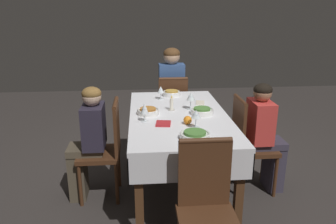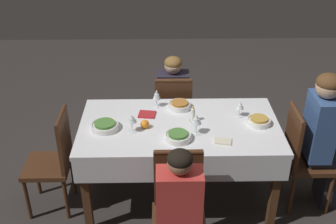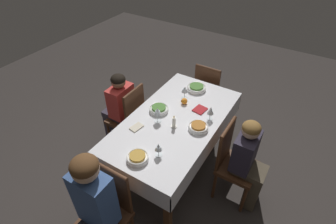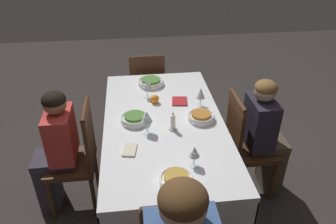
{
  "view_description": "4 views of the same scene",
  "coord_description": "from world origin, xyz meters",
  "px_view_note": "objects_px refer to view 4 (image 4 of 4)",
  "views": [
    {
      "loc": [
        2.72,
        -0.33,
        1.66
      ],
      "look_at": [
        0.08,
        -0.1,
        0.81
      ],
      "focal_mm": 35.0,
      "sensor_mm": 36.0,
      "label": 1
    },
    {
      "loc": [
        0.14,
        2.81,
        2.5
      ],
      "look_at": [
        0.09,
        0.07,
        0.92
      ],
      "focal_mm": 45.0,
      "sensor_mm": 36.0,
      "label": 2
    },
    {
      "loc": [
        -1.74,
        -0.99,
        2.48
      ],
      "look_at": [
        -0.09,
        0.03,
        0.9
      ],
      "focal_mm": 28.0,
      "sensor_mm": 36.0,
      "label": 3
    },
    {
      "loc": [
        -1.94,
        0.2,
        2.05
      ],
      "look_at": [
        -0.01,
        -0.03,
        0.84
      ],
      "focal_mm": 35.0,
      "sensor_mm": 36.0,
      "label": 4
    }
  ],
  "objects_px": {
    "wine_glass_north": "(147,117)",
    "bowl_south": "(201,117)",
    "wine_glass_west": "(194,152)",
    "napkin_red_folded": "(130,150)",
    "candle_centerpiece": "(173,123)",
    "napkin_spare_side": "(180,101)",
    "chair_north": "(78,155)",
    "person_child_dark": "(265,134)",
    "chair_south": "(245,143)",
    "chair_east": "(147,90)",
    "bowl_north": "(135,118)",
    "dining_table": "(164,132)",
    "bowl_east": "(151,82)",
    "wine_glass_south": "(201,94)",
    "bowl_west": "(176,179)",
    "person_child_red": "(55,149)",
    "wine_glass_east": "(147,85)",
    "orange_fruit": "(155,99)"
  },
  "relations": [
    {
      "from": "person_child_dark",
      "to": "napkin_red_folded",
      "type": "distance_m",
      "value": 1.12
    },
    {
      "from": "bowl_north",
      "to": "napkin_red_folded",
      "type": "relative_size",
      "value": 1.45
    },
    {
      "from": "person_child_red",
      "to": "napkin_spare_side",
      "type": "bearing_deg",
      "value": 103.58
    },
    {
      "from": "person_child_dark",
      "to": "wine_glass_north",
      "type": "xyz_separation_m",
      "value": [
        -0.15,
        0.92,
        0.32
      ]
    },
    {
      "from": "person_child_red",
      "to": "bowl_north",
      "type": "bearing_deg",
      "value": 88.89
    },
    {
      "from": "dining_table",
      "to": "bowl_north",
      "type": "height_order",
      "value": "bowl_north"
    },
    {
      "from": "bowl_east",
      "to": "orange_fruit",
      "type": "relative_size",
      "value": 3.25
    },
    {
      "from": "person_child_dark",
      "to": "bowl_north",
      "type": "height_order",
      "value": "person_child_dark"
    },
    {
      "from": "candle_centerpiece",
      "to": "napkin_spare_side",
      "type": "xyz_separation_m",
      "value": [
        0.37,
        -0.1,
        -0.04
      ]
    },
    {
      "from": "chair_north",
      "to": "bowl_east",
      "type": "relative_size",
      "value": 4.1
    },
    {
      "from": "wine_glass_north",
      "to": "bowl_south",
      "type": "distance_m",
      "value": 0.42
    },
    {
      "from": "wine_glass_west",
      "to": "napkin_red_folded",
      "type": "relative_size",
      "value": 0.99
    },
    {
      "from": "chair_north",
      "to": "chair_south",
      "type": "bearing_deg",
      "value": 89.97
    },
    {
      "from": "wine_glass_east",
      "to": "napkin_spare_side",
      "type": "xyz_separation_m",
      "value": [
        -0.11,
        -0.24,
        -0.1
      ]
    },
    {
      "from": "wine_glass_south",
      "to": "napkin_spare_side",
      "type": "height_order",
      "value": "wine_glass_south"
    },
    {
      "from": "wine_glass_north",
      "to": "napkin_spare_side",
      "type": "distance_m",
      "value": 0.48
    },
    {
      "from": "chair_south",
      "to": "wine_glass_south",
      "type": "height_order",
      "value": "wine_glass_south"
    },
    {
      "from": "bowl_south",
      "to": "orange_fruit",
      "type": "height_order",
      "value": "orange_fruit"
    },
    {
      "from": "dining_table",
      "to": "person_child_red",
      "type": "xyz_separation_m",
      "value": [
        0.03,
        0.8,
        -0.11
      ]
    },
    {
      "from": "chair_north",
      "to": "orange_fruit",
      "type": "distance_m",
      "value": 0.71
    },
    {
      "from": "chair_south",
      "to": "orange_fruit",
      "type": "height_order",
      "value": "chair_south"
    },
    {
      "from": "chair_south",
      "to": "napkin_spare_side",
      "type": "distance_m",
      "value": 0.61
    },
    {
      "from": "wine_glass_south",
      "to": "wine_glass_east",
      "type": "relative_size",
      "value": 1.05
    },
    {
      "from": "bowl_west",
      "to": "wine_glass_south",
      "type": "xyz_separation_m",
      "value": [
        0.81,
        -0.3,
        0.08
      ]
    },
    {
      "from": "bowl_west",
      "to": "wine_glass_north",
      "type": "height_order",
      "value": "wine_glass_north"
    },
    {
      "from": "person_child_red",
      "to": "bowl_east",
      "type": "xyz_separation_m",
      "value": [
        0.55,
        -0.75,
        0.23
      ]
    },
    {
      "from": "chair_north",
      "to": "bowl_south",
      "type": "height_order",
      "value": "chair_north"
    },
    {
      "from": "person_child_red",
      "to": "wine_glass_east",
      "type": "height_order",
      "value": "person_child_red"
    },
    {
      "from": "person_child_red",
      "to": "candle_centerpiece",
      "type": "height_order",
      "value": "person_child_red"
    },
    {
      "from": "wine_glass_north",
      "to": "bowl_south",
      "type": "bearing_deg",
      "value": -74.81
    },
    {
      "from": "bowl_east",
      "to": "napkin_red_folded",
      "type": "relative_size",
      "value": 1.58
    },
    {
      "from": "wine_glass_south",
      "to": "candle_centerpiece",
      "type": "xyz_separation_m",
      "value": [
        -0.29,
        0.25,
        -0.06
      ]
    },
    {
      "from": "chair_north",
      "to": "person_child_dark",
      "type": "bearing_deg",
      "value": 89.97
    },
    {
      "from": "wine_glass_west",
      "to": "bowl_east",
      "type": "bearing_deg",
      "value": 9.27
    },
    {
      "from": "person_child_dark",
      "to": "chair_south",
      "type": "bearing_deg",
      "value": 90.0
    },
    {
      "from": "napkin_red_folded",
      "to": "chair_north",
      "type": "bearing_deg",
      "value": 49.16
    },
    {
      "from": "chair_east",
      "to": "napkin_spare_side",
      "type": "relative_size",
      "value": 6.03
    },
    {
      "from": "napkin_red_folded",
      "to": "bowl_south",
      "type": "bearing_deg",
      "value": -60.31
    },
    {
      "from": "chair_north",
      "to": "chair_east",
      "type": "distance_m",
      "value": 1.13
    },
    {
      "from": "bowl_south",
      "to": "napkin_spare_side",
      "type": "relative_size",
      "value": 1.29
    },
    {
      "from": "chair_north",
      "to": "wine_glass_south",
      "type": "bearing_deg",
      "value": 99.02
    },
    {
      "from": "napkin_spare_side",
      "to": "chair_south",
      "type": "bearing_deg",
      "value": -115.08
    },
    {
      "from": "bowl_south",
      "to": "wine_glass_east",
      "type": "height_order",
      "value": "wine_glass_east"
    },
    {
      "from": "wine_glass_west",
      "to": "napkin_red_folded",
      "type": "distance_m",
      "value": 0.43
    },
    {
      "from": "person_child_dark",
      "to": "wine_glass_south",
      "type": "relative_size",
      "value": 6.62
    },
    {
      "from": "chair_north",
      "to": "wine_glass_east",
      "type": "xyz_separation_m",
      "value": [
        0.34,
        -0.55,
        0.38
      ]
    },
    {
      "from": "person_child_red",
      "to": "bowl_north",
      "type": "distance_m",
      "value": 0.63
    },
    {
      "from": "wine_glass_south",
      "to": "wine_glass_east",
      "type": "height_order",
      "value": "wine_glass_south"
    },
    {
      "from": "dining_table",
      "to": "chair_north",
      "type": "distance_m",
      "value": 0.67
    },
    {
      "from": "chair_south",
      "to": "chair_east",
      "type": "bearing_deg",
      "value": 35.87
    }
  ]
}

